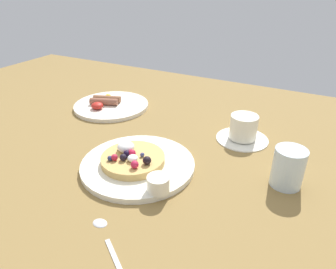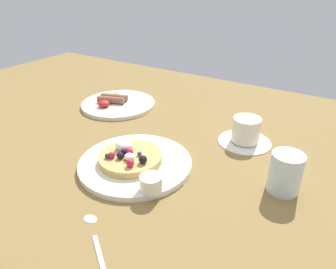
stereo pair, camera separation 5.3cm
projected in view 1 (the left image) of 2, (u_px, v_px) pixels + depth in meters
name	position (u px, v px, depth m)	size (l,w,h in m)	color
ground_plane	(148.00, 149.00, 0.82)	(2.00, 1.23, 0.03)	olive
pancake_plate	(138.00, 165.00, 0.71)	(0.27, 0.27, 0.01)	white
pancake_with_berries	(132.00, 158.00, 0.70)	(0.15, 0.15, 0.04)	tan
syrup_ramekin	(158.00, 184.00, 0.61)	(0.05, 0.05, 0.03)	white
breakfast_plate	(111.00, 106.00, 1.03)	(0.25, 0.25, 0.01)	white
fried_breakfast	(105.00, 101.00, 1.03)	(0.11, 0.14, 0.02)	#8E5741
coffee_saucer	(242.00, 138.00, 0.83)	(0.14, 0.14, 0.01)	white
coffee_cup	(244.00, 126.00, 0.82)	(0.07, 0.10, 0.06)	white
teaspoon	(105.00, 234.00, 0.53)	(0.12, 0.09, 0.01)	silver
water_glass	(288.00, 168.00, 0.64)	(0.07, 0.07, 0.09)	silver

